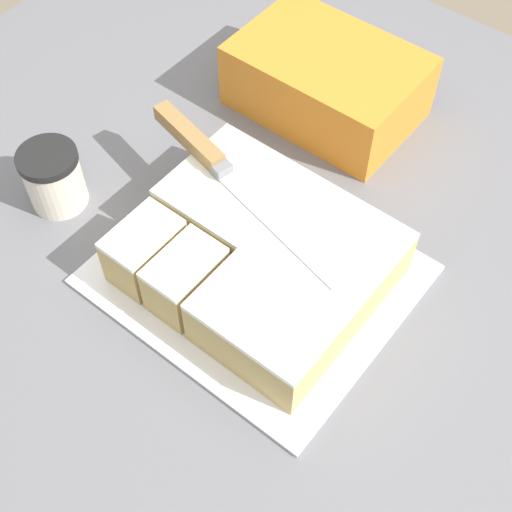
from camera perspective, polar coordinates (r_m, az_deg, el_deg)
The scene contains 7 objects.
ground_plane at distance 1.75m, azimuth 2.62°, elevation -17.31°, with size 8.00×8.00×0.00m, color #7F705B.
countertop at distance 1.32m, azimuth 3.37°, elevation -11.08°, with size 1.40×1.10×0.92m.
cake_board at distance 0.89m, azimuth 0.00°, elevation -1.50°, with size 0.36×0.31×0.01m.
cake at distance 0.86m, azimuth 0.26°, elevation -0.00°, with size 0.29×0.25×0.07m.
knife at distance 0.91m, azimuth -4.09°, elevation 8.26°, with size 0.34×0.10×0.02m.
coffee_cup at distance 0.97m, azimuth -15.89°, elevation 6.03°, with size 0.08×0.08×0.09m.
storage_box at distance 1.07m, azimuth 5.69°, elevation 13.73°, with size 0.26×0.18×0.10m.
Camera 1 is at (0.28, -0.47, 1.66)m, focal length 50.00 mm.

